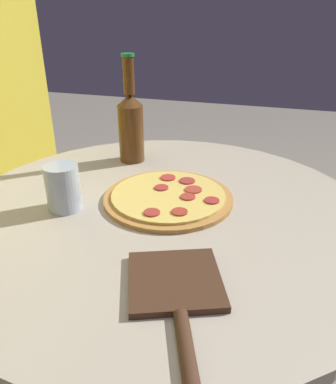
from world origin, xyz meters
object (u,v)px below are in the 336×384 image
(beer_bottle, at_px, (131,124))
(pizza_paddle, at_px, (177,292))
(drinking_glass, at_px, (63,188))
(pizza, at_px, (168,197))

(beer_bottle, bearing_deg, pizza_paddle, -151.32)
(pizza_paddle, xyz_separation_m, drinking_glass, (0.20, 0.31, 0.05))
(pizza, height_order, drinking_glass, drinking_glass)
(drinking_glass, bearing_deg, pizza_paddle, -122.12)
(beer_bottle, height_order, drinking_glass, beer_bottle)
(pizza_paddle, bearing_deg, pizza, 177.27)
(pizza, xyz_separation_m, pizza_paddle, (-0.30, -0.11, -0.00))
(beer_bottle, distance_m, drinking_glass, 0.32)
(pizza, distance_m, beer_bottle, 0.29)
(pizza, height_order, beer_bottle, beer_bottle)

